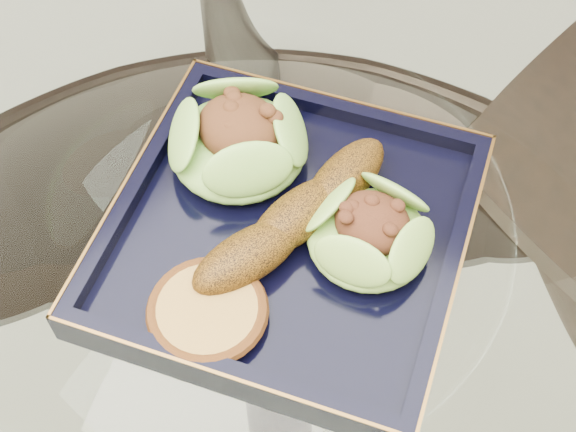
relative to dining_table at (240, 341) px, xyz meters
The scene contains 6 objects.
dining_table is the anchor object (origin of this frame).
navy_plate 0.18m from the dining_table, 49.66° to the left, with size 0.27×0.27×0.02m, color black.
lettuce_wrap_left 0.22m from the dining_table, 125.47° to the left, with size 0.11×0.11×0.04m, color #52962B.
lettuce_wrap_right 0.23m from the dining_table, 35.92° to the left, with size 0.09×0.09×0.03m, color #6BA02E.
roasted_plantain 0.21m from the dining_table, 49.82° to the left, with size 0.19×0.04×0.04m, color #5D3809.
crumb_patty 0.20m from the dining_table, 60.29° to the right, with size 0.08×0.08×0.01m, color #B3893B.
Camera 1 is at (0.25, -0.23, 1.31)m, focal length 50.00 mm.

